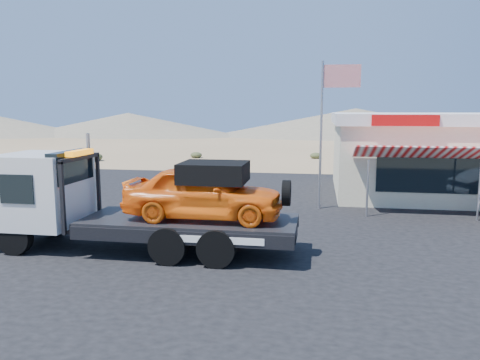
{
  "coord_description": "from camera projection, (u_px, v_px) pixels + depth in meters",
  "views": [
    {
      "loc": [
        4.63,
        -14.88,
        4.13
      ],
      "look_at": [
        1.75,
        2.11,
        1.5
      ],
      "focal_mm": 35.0,
      "sensor_mm": 36.0,
      "label": 1
    }
  ],
  "objects": [
    {
      "name": "ground",
      "position": [
        179.0,
        231.0,
        15.9
      ],
      "size": [
        120.0,
        120.0,
        0.0
      ],
      "primitive_type": "plane",
      "color": "#886F4D",
      "rests_on": "ground"
    },
    {
      "name": "asphalt_lot",
      "position": [
        250.0,
        214.0,
        18.49
      ],
      "size": [
        32.0,
        24.0,
        0.02
      ],
      "primitive_type": "cube",
      "color": "black",
      "rests_on": "ground"
    },
    {
      "name": "tow_truck",
      "position": [
        136.0,
        198.0,
        13.56
      ],
      "size": [
        8.73,
        2.59,
        2.92
      ],
      "color": "black",
      "rests_on": "asphalt_lot"
    },
    {
      "name": "jerky_store",
      "position": [
        442.0,
        153.0,
        22.61
      ],
      "size": [
        10.4,
        9.97,
        3.9
      ],
      "color": "beige",
      "rests_on": "asphalt_lot"
    },
    {
      "name": "flagpole",
      "position": [
        327.0,
        118.0,
        18.9
      ],
      "size": [
        1.55,
        0.1,
        6.0
      ],
      "color": "#99999E",
      "rests_on": "asphalt_lot"
    },
    {
      "name": "desert_scrub",
      "position": [
        30.0,
        173.0,
        28.47
      ],
      "size": [
        26.88,
        36.01,
        0.7
      ],
      "color": "#3A4022",
      "rests_on": "ground"
    },
    {
      "name": "distant_hills",
      "position": [
        224.0,
        124.0,
        70.97
      ],
      "size": [
        126.0,
        48.0,
        4.2
      ],
      "color": "#726B59",
      "rests_on": "ground"
    }
  ]
}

